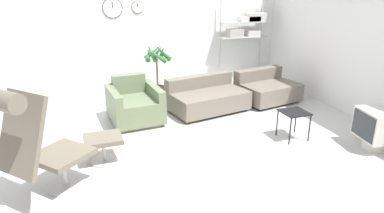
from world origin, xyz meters
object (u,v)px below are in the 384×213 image
at_px(couch_second, 267,90).
at_px(shelf_unit, 247,26).
at_px(armchair_red, 134,105).
at_px(crt_television, 377,127).
at_px(potted_plant, 157,74).
at_px(side_table, 294,115).
at_px(lounge_chair, 33,136).
at_px(ottoman, 103,143).
at_px(couch_low, 207,98).

height_order(couch_second, shelf_unit, shelf_unit).
xyz_separation_m(armchair_red, crt_television, (2.97, -2.13, 0.03)).
relative_size(armchair_red, potted_plant, 0.83).
xyz_separation_m(armchair_red, shelf_unit, (2.84, 1.48, 1.02)).
distance_m(armchair_red, side_table, 2.55).
xyz_separation_m(couch_second, side_table, (-0.55, -1.64, 0.14)).
xyz_separation_m(lounge_chair, potted_plant, (2.02, 2.93, -0.23)).
relative_size(ottoman, crt_television, 0.81).
bearing_deg(lounge_chair, armchair_red, 102.80).
distance_m(lounge_chair, crt_television, 4.36).
height_order(lounge_chair, ottoman, lounge_chair).
height_order(ottoman, side_table, side_table).
bearing_deg(potted_plant, ottoman, -119.50).
xyz_separation_m(ottoman, shelf_unit, (3.48, 2.73, 1.04)).
xyz_separation_m(armchair_red, potted_plant, (0.66, 1.05, 0.23)).
bearing_deg(crt_television, couch_low, 47.56).
bearing_deg(shelf_unit, potted_plant, -168.89).
height_order(lounge_chair, couch_low, lounge_chair).
bearing_deg(couch_low, lounge_chair, 25.87).
relative_size(lounge_chair, potted_plant, 1.14).
relative_size(couch_low, potted_plant, 1.29).
distance_m(couch_second, shelf_unit, 1.70).
distance_m(armchair_red, potted_plant, 1.27).
height_order(crt_television, potted_plant, potted_plant).
xyz_separation_m(ottoman, armchair_red, (0.64, 1.25, 0.02)).
height_order(couch_low, couch_second, same).
xyz_separation_m(lounge_chair, couch_low, (2.68, 1.95, -0.51)).
height_order(couch_low, crt_television, couch_low).
distance_m(couch_second, side_table, 1.74).
bearing_deg(lounge_chair, couch_second, 75.86).
bearing_deg(ottoman, potted_plant, 60.50).
height_order(armchair_red, side_table, armchair_red).
bearing_deg(side_table, lounge_chair, -173.22).
bearing_deg(couch_low, armchair_red, -6.86).
bearing_deg(shelf_unit, armchair_red, -152.46).
bearing_deg(couch_second, potted_plant, -34.16).
bearing_deg(shelf_unit, crt_television, -87.94).
xyz_separation_m(couch_second, shelf_unit, (0.21, 1.31, 1.07)).
xyz_separation_m(ottoman, potted_plant, (1.30, 2.30, 0.25)).
distance_m(lounge_chair, ottoman, 1.07).
distance_m(ottoman, shelf_unit, 4.54).
bearing_deg(couch_second, crt_television, 88.27).
bearing_deg(crt_television, side_table, 64.02).
bearing_deg(side_table, couch_second, 71.48).
distance_m(couch_low, side_table, 1.72).
bearing_deg(shelf_unit, lounge_chair, -141.35).
relative_size(side_table, potted_plant, 0.37).
bearing_deg(couch_second, ottoman, 13.34).
distance_m(crt_television, potted_plant, 3.94).
bearing_deg(ottoman, side_table, -4.63).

